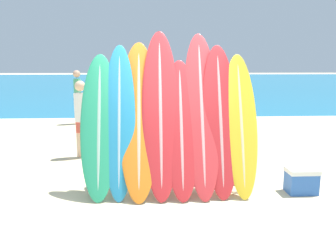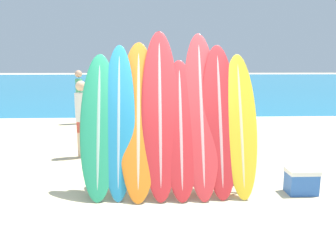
{
  "view_description": "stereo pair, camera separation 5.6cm",
  "coord_description": "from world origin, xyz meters",
  "px_view_note": "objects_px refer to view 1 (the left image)",
  "views": [
    {
      "loc": [
        -0.19,
        -4.46,
        1.97
      ],
      "look_at": [
        0.12,
        1.17,
        0.92
      ],
      "focal_mm": 35.0,
      "sensor_mm": 36.0,
      "label": 1
    },
    {
      "loc": [
        -0.14,
        -4.46,
        1.97
      ],
      "look_at": [
        0.12,
        1.17,
        0.92
      ],
      "focal_mm": 35.0,
      "sensor_mm": 36.0,
      "label": 2
    }
  ],
  "objects_px": {
    "surfboard_slot_6": "(220,120)",
    "person_mid_beach": "(229,110)",
    "surfboard_slot_3": "(160,112)",
    "surfboard_slot_4": "(181,128)",
    "person_near_water": "(142,115)",
    "person_far_left": "(78,95)",
    "surfboard_slot_0": "(99,126)",
    "cooler_box": "(301,181)",
    "surfboard_slot_2": "(139,118)",
    "person_far_right": "(82,116)",
    "surfboard_slot_7": "(241,124)",
    "surfboard_rack": "(171,163)",
    "surfboard_slot_5": "(202,113)",
    "surfboard_slot_1": "(119,121)"
  },
  "relations": [
    {
      "from": "person_far_right",
      "to": "person_far_left",
      "type": "bearing_deg",
      "value": 118.25
    },
    {
      "from": "surfboard_slot_2",
      "to": "surfboard_slot_3",
      "type": "height_order",
      "value": "surfboard_slot_3"
    },
    {
      "from": "surfboard_slot_6",
      "to": "person_far_right",
      "type": "xyz_separation_m",
      "value": [
        -2.53,
        2.07,
        -0.25
      ]
    },
    {
      "from": "person_far_left",
      "to": "surfboard_slot_7",
      "type": "bearing_deg",
      "value": 35.69
    },
    {
      "from": "surfboard_slot_0",
      "to": "person_mid_beach",
      "type": "bearing_deg",
      "value": 43.68
    },
    {
      "from": "surfboard_slot_0",
      "to": "surfboard_slot_4",
      "type": "bearing_deg",
      "value": -0.41
    },
    {
      "from": "person_far_left",
      "to": "surfboard_slot_2",
      "type": "bearing_deg",
      "value": 24.37
    },
    {
      "from": "surfboard_slot_5",
      "to": "surfboard_slot_3",
      "type": "bearing_deg",
      "value": -179.87
    },
    {
      "from": "cooler_box",
      "to": "person_near_water",
      "type": "bearing_deg",
      "value": 140.95
    },
    {
      "from": "surfboard_slot_6",
      "to": "surfboard_slot_7",
      "type": "xyz_separation_m",
      "value": [
        0.31,
        -0.03,
        -0.07
      ]
    },
    {
      "from": "surfboard_slot_0",
      "to": "surfboard_slot_6",
      "type": "distance_m",
      "value": 1.84
    },
    {
      "from": "surfboard_slot_3",
      "to": "surfboard_slot_7",
      "type": "bearing_deg",
      "value": -3.87
    },
    {
      "from": "surfboard_slot_0",
      "to": "surfboard_slot_4",
      "type": "relative_size",
      "value": 1.04
    },
    {
      "from": "surfboard_rack",
      "to": "surfboard_slot_0",
      "type": "height_order",
      "value": "surfboard_slot_0"
    },
    {
      "from": "surfboard_slot_6",
      "to": "cooler_box",
      "type": "xyz_separation_m",
      "value": [
        1.28,
        -0.15,
        -0.95
      ]
    },
    {
      "from": "person_near_water",
      "to": "person_far_left",
      "type": "relative_size",
      "value": 0.95
    },
    {
      "from": "person_far_right",
      "to": "cooler_box",
      "type": "height_order",
      "value": "person_far_right"
    },
    {
      "from": "surfboard_slot_6",
      "to": "person_far_left",
      "type": "bearing_deg",
      "value": 119.3
    },
    {
      "from": "surfboard_slot_2",
      "to": "surfboard_slot_6",
      "type": "height_order",
      "value": "surfboard_slot_2"
    },
    {
      "from": "surfboard_slot_6",
      "to": "person_mid_beach",
      "type": "bearing_deg",
      "value": 73.36
    },
    {
      "from": "surfboard_slot_0",
      "to": "person_near_water",
      "type": "relative_size",
      "value": 1.25
    },
    {
      "from": "surfboard_slot_7",
      "to": "person_far_left",
      "type": "distance_m",
      "value": 7.35
    },
    {
      "from": "surfboard_slot_6",
      "to": "surfboard_rack",
      "type": "bearing_deg",
      "value": -175.24
    },
    {
      "from": "surfboard_slot_4",
      "to": "surfboard_slot_7",
      "type": "xyz_separation_m",
      "value": [
        0.92,
        0.0,
        0.05
      ]
    },
    {
      "from": "cooler_box",
      "to": "surfboard_slot_6",
      "type": "bearing_deg",
      "value": 173.28
    },
    {
      "from": "surfboard_slot_7",
      "to": "person_far_right",
      "type": "xyz_separation_m",
      "value": [
        -2.85,
        2.1,
        -0.18
      ]
    },
    {
      "from": "surfboard_slot_3",
      "to": "person_far_right",
      "type": "bearing_deg",
      "value": 128.77
    },
    {
      "from": "person_far_left",
      "to": "person_far_right",
      "type": "bearing_deg",
      "value": 17.45
    },
    {
      "from": "surfboard_slot_7",
      "to": "person_mid_beach",
      "type": "relative_size",
      "value": 1.23
    },
    {
      "from": "surfboard_slot_4",
      "to": "cooler_box",
      "type": "relative_size",
      "value": 4.48
    },
    {
      "from": "surfboard_slot_3",
      "to": "surfboard_slot_4",
      "type": "distance_m",
      "value": 0.4
    },
    {
      "from": "surfboard_slot_3",
      "to": "surfboard_slot_4",
      "type": "xyz_separation_m",
      "value": [
        0.31,
        -0.09,
        -0.23
      ]
    },
    {
      "from": "person_mid_beach",
      "to": "person_far_right",
      "type": "bearing_deg",
      "value": 2.43
    },
    {
      "from": "person_near_water",
      "to": "person_far_left",
      "type": "xyz_separation_m",
      "value": [
        -2.27,
        4.36,
        0.05
      ]
    },
    {
      "from": "surfboard_rack",
      "to": "surfboard_slot_6",
      "type": "height_order",
      "value": "surfboard_slot_6"
    },
    {
      "from": "surfboard_rack",
      "to": "cooler_box",
      "type": "xyz_separation_m",
      "value": [
        2.04,
        -0.09,
        -0.29
      ]
    },
    {
      "from": "surfboard_slot_5",
      "to": "person_mid_beach",
      "type": "relative_size",
      "value": 1.43
    },
    {
      "from": "surfboard_slot_3",
      "to": "person_far_left",
      "type": "relative_size",
      "value": 1.4
    },
    {
      "from": "surfboard_slot_0",
      "to": "person_far_left",
      "type": "distance_m",
      "value": 6.49
    },
    {
      "from": "surfboard_slot_6",
      "to": "surfboard_slot_1",
      "type": "bearing_deg",
      "value": -179.86
    },
    {
      "from": "surfboard_rack",
      "to": "person_mid_beach",
      "type": "relative_size",
      "value": 1.45
    },
    {
      "from": "surfboard_slot_6",
      "to": "person_near_water",
      "type": "xyz_separation_m",
      "value": [
        -1.24,
        1.89,
        -0.21
      ]
    },
    {
      "from": "surfboard_slot_0",
      "to": "surfboard_slot_6",
      "type": "bearing_deg",
      "value": 0.83
    },
    {
      "from": "surfboard_slot_0",
      "to": "surfboard_slot_2",
      "type": "relative_size",
      "value": 0.92
    },
    {
      "from": "surfboard_slot_6",
      "to": "cooler_box",
      "type": "height_order",
      "value": "surfboard_slot_6"
    },
    {
      "from": "surfboard_slot_3",
      "to": "surfboard_slot_4",
      "type": "bearing_deg",
      "value": -15.76
    },
    {
      "from": "surfboard_slot_3",
      "to": "surfboard_slot_6",
      "type": "xyz_separation_m",
      "value": [
        0.92,
        -0.05,
        -0.11
      ]
    },
    {
      "from": "cooler_box",
      "to": "person_far_right",
      "type": "bearing_deg",
      "value": 149.81
    },
    {
      "from": "surfboard_slot_5",
      "to": "person_far_left",
      "type": "bearing_deg",
      "value": 117.5
    },
    {
      "from": "surfboard_slot_4",
      "to": "person_near_water",
      "type": "bearing_deg",
      "value": 108.22
    }
  ]
}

